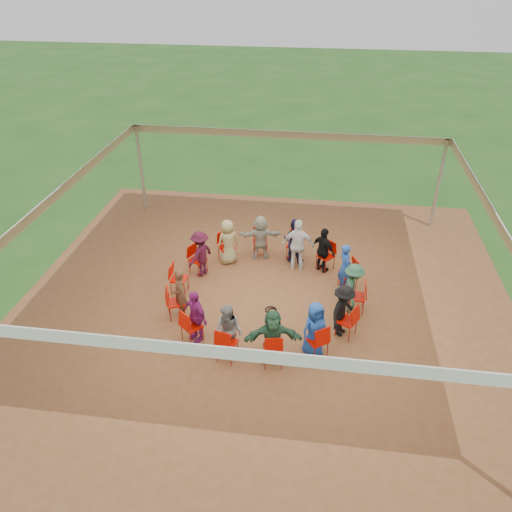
# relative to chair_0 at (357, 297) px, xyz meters

# --- Properties ---
(ground) EXTENTS (80.00, 80.00, 0.00)m
(ground) POSITION_rel_chair_0_xyz_m (-2.35, 0.07, -0.45)
(ground) COLOR #234F18
(ground) RESTS_ON ground
(dirt_patch) EXTENTS (13.00, 13.00, 0.00)m
(dirt_patch) POSITION_rel_chair_0_xyz_m (-2.35, 0.07, -0.44)
(dirt_patch) COLOR brown
(dirt_patch) RESTS_ON ground
(tent) EXTENTS (10.33, 10.33, 3.00)m
(tent) POSITION_rel_chair_0_xyz_m (-2.35, 0.07, 1.92)
(tent) COLOR #B2B2B7
(tent) RESTS_ON ground
(chair_0) EXTENTS (0.45, 0.43, 0.90)m
(chair_0) POSITION_rel_chair_0_xyz_m (0.00, 0.00, 0.00)
(chair_0) COLOR #C10C00
(chair_0) RESTS_ON ground
(chair_1) EXTENTS (0.57, 0.56, 0.90)m
(chair_1) POSITION_rel_chair_0_xyz_m (-0.20, 1.03, 0.00)
(chair_1) COLOR #C10C00
(chair_1) RESTS_ON ground
(chair_2) EXTENTS (0.60, 0.61, 0.90)m
(chair_2) POSITION_rel_chair_0_xyz_m (-0.83, 1.87, 0.00)
(chair_2) COLOR #C10C00
(chair_2) RESTS_ON ground
(chair_3) EXTENTS (0.52, 0.53, 0.90)m
(chair_3) POSITION_rel_chair_0_xyz_m (-1.76, 2.35, 0.00)
(chair_3) COLOR #C10C00
(chair_3) RESTS_ON ground
(chair_4) EXTENTS (0.50, 0.51, 0.90)m
(chair_4) POSITION_rel_chair_0_xyz_m (-2.80, 2.38, 0.00)
(chair_4) COLOR #C10C00
(chair_4) RESTS_ON ground
(chair_5) EXTENTS (0.60, 0.60, 0.90)m
(chair_5) POSITION_rel_chair_0_xyz_m (-3.76, 1.96, 0.00)
(chair_5) COLOR #C10C00
(chair_5) RESTS_ON ground
(chair_6) EXTENTS (0.58, 0.58, 0.90)m
(chair_6) POSITION_rel_chair_0_xyz_m (-4.44, 1.16, 0.00)
(chair_6) COLOR #C10C00
(chair_6) RESTS_ON ground
(chair_7) EXTENTS (0.45, 0.43, 0.90)m
(chair_7) POSITION_rel_chair_0_xyz_m (-4.70, 0.15, 0.00)
(chair_7) COLOR #C10C00
(chair_7) RESTS_ON ground
(chair_8) EXTENTS (0.57, 0.56, 0.90)m
(chair_8) POSITION_rel_chair_0_xyz_m (-4.50, -0.88, 0.00)
(chair_8) COLOR #C10C00
(chair_8) RESTS_ON ground
(chair_9) EXTENTS (0.60, 0.61, 0.90)m
(chair_9) POSITION_rel_chair_0_xyz_m (-3.87, -1.72, 0.00)
(chair_9) COLOR #C10C00
(chair_9) RESTS_ON ground
(chair_10) EXTENTS (0.52, 0.53, 0.90)m
(chair_10) POSITION_rel_chair_0_xyz_m (-2.94, -2.20, 0.00)
(chair_10) COLOR #C10C00
(chair_10) RESTS_ON ground
(chair_11) EXTENTS (0.50, 0.51, 0.90)m
(chair_11) POSITION_rel_chair_0_xyz_m (-1.90, -2.24, 0.00)
(chair_11) COLOR #C10C00
(chair_11) RESTS_ON ground
(chair_12) EXTENTS (0.60, 0.60, 0.90)m
(chair_12) POSITION_rel_chair_0_xyz_m (-0.94, -1.81, 0.00)
(chair_12) COLOR #C10C00
(chair_12) RESTS_ON ground
(chair_13) EXTENTS (0.58, 0.58, 0.90)m
(chair_13) POSITION_rel_chair_0_xyz_m (-0.26, -1.01, 0.00)
(chair_13) COLOR #C10C00
(chair_13) RESTS_ON ground
(person_seated_0) EXTENTS (0.47, 0.91, 1.38)m
(person_seated_0) POSITION_rel_chair_0_xyz_m (-0.12, 0.00, 0.25)
(person_seated_0) COLOR #28533A
(person_seated_0) RESTS_ON ground
(person_seated_1) EXTENTS (0.51, 0.59, 1.38)m
(person_seated_1) POSITION_rel_chair_0_xyz_m (-0.31, 0.98, 0.25)
(person_seated_1) COLOR #1C46A0
(person_seated_1) RESTS_ON ground
(person_seated_2) EXTENTS (0.89, 0.84, 1.38)m
(person_seated_2) POSITION_rel_chair_0_xyz_m (-0.91, 1.77, 0.25)
(person_seated_2) COLOR black
(person_seated_2) RESTS_ON ground
(person_seated_3) EXTENTS (0.75, 0.54, 1.38)m
(person_seated_3) POSITION_rel_chair_0_xyz_m (-1.79, 2.23, 0.25)
(person_seated_3) COLOR #151638
(person_seated_3) RESTS_ON ground
(person_seated_4) EXTENTS (1.35, 0.72, 1.38)m
(person_seated_4) POSITION_rel_chair_0_xyz_m (-2.78, 2.26, 0.25)
(person_seated_4) COLOR #A2A08F
(person_seated_4) RESTS_ON ground
(person_seated_5) EXTENTS (0.77, 0.71, 1.38)m
(person_seated_5) POSITION_rel_chair_0_xyz_m (-3.69, 1.86, 0.25)
(person_seated_5) COLOR #9B905B
(person_seated_5) RESTS_ON ground
(person_seated_6) EXTENTS (0.80, 1.00, 1.38)m
(person_seated_6) POSITION_rel_chair_0_xyz_m (-4.33, 1.10, 0.25)
(person_seated_6) COLOR #3C0D20
(person_seated_6) RESTS_ON ground
(person_seated_7) EXTENTS (0.51, 0.59, 1.38)m
(person_seated_7) POSITION_rel_chair_0_xyz_m (-4.39, -0.83, 0.25)
(person_seated_7) COLOR #52331F
(person_seated_7) RESTS_ON ground
(person_seated_8) EXTENTS (0.89, 0.84, 1.38)m
(person_seated_8) POSITION_rel_chair_0_xyz_m (-3.80, -1.63, 0.25)
(person_seated_8) COLOR #8F2072
(person_seated_8) RESTS_ON ground
(person_seated_9) EXTENTS (0.75, 0.54, 1.38)m
(person_seated_9) POSITION_rel_chair_0_xyz_m (-2.91, -2.09, 0.25)
(person_seated_9) COLOR slate
(person_seated_9) RESTS_ON ground
(person_seated_10) EXTENTS (1.35, 0.72, 1.38)m
(person_seated_10) POSITION_rel_chair_0_xyz_m (-1.92, -2.12, 0.25)
(person_seated_10) COLOR #28533A
(person_seated_10) RESTS_ON ground
(person_seated_11) EXTENTS (0.77, 0.71, 1.38)m
(person_seated_11) POSITION_rel_chair_0_xyz_m (-1.01, -1.71, 0.25)
(person_seated_11) COLOR #1C46A0
(person_seated_11) RESTS_ON ground
(person_seated_12) EXTENTS (0.80, 1.00, 1.38)m
(person_seated_12) POSITION_rel_chair_0_xyz_m (-0.37, -0.96, 0.25)
(person_seated_12) COLOR black
(person_seated_12) RESTS_ON ground
(standing_person) EXTENTS (0.94, 0.48, 1.59)m
(standing_person) POSITION_rel_chair_0_xyz_m (-1.63, 1.78, 0.35)
(standing_person) COLOR silver
(standing_person) RESTS_ON ground
(cable_coil) EXTENTS (0.39, 0.39, 0.03)m
(cable_coil) POSITION_rel_chair_0_xyz_m (-2.14, -0.31, -0.43)
(cable_coil) COLOR black
(cable_coil) RESTS_ON ground
(laptop) EXTENTS (0.29, 0.36, 0.24)m
(laptop) POSITION_rel_chair_0_xyz_m (-0.28, 0.01, 0.21)
(laptop) COLOR #B7B7BC
(laptop) RESTS_ON ground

